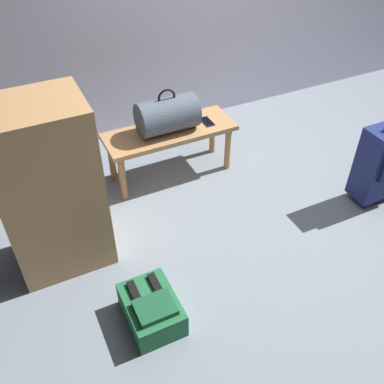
% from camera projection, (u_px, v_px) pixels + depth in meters
% --- Properties ---
extents(ground_plane, '(6.60, 6.60, 0.00)m').
position_uv_depth(ground_plane, '(290.00, 213.00, 3.16)').
color(ground_plane, slate).
extents(bench, '(1.00, 0.36, 0.41)m').
position_uv_depth(bench, '(170.00, 137.00, 3.30)').
color(bench, '#A87A4C').
rests_on(bench, ground).
extents(duffel_bag_slate, '(0.44, 0.26, 0.34)m').
position_uv_depth(duffel_bag_slate, '(167.00, 115.00, 3.17)').
color(duffel_bag_slate, '#475160').
rests_on(duffel_bag_slate, bench).
extents(cell_phone, '(0.07, 0.14, 0.01)m').
position_uv_depth(cell_phone, '(207.00, 122.00, 3.35)').
color(cell_phone, '#191E4C').
rests_on(cell_phone, bench).
extents(backpack_green, '(0.28, 0.38, 0.21)m').
position_uv_depth(backpack_green, '(152.00, 309.00, 2.42)').
color(backpack_green, '#1E6038').
rests_on(backpack_green, ground).
extents(side_cabinet, '(0.56, 0.44, 1.10)m').
position_uv_depth(side_cabinet, '(50.00, 189.00, 2.51)').
color(side_cabinet, '#A87A4C').
rests_on(side_cabinet, ground).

